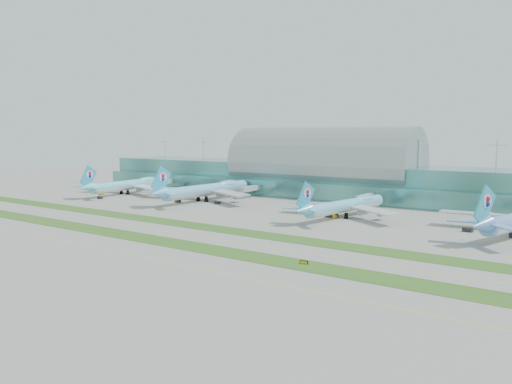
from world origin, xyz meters
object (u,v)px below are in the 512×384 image
Objects in this scene: taxiway_sign_east at (304,262)px; terminal at (323,173)px; airliner_a at (129,184)px; airliner_c at (346,205)px; airliner_b at (208,189)px.

terminal is at bearing 109.28° from taxiway_sign_east.
taxiway_sign_east is (74.33, -155.48, -13.66)m from terminal.
airliner_a is 1.08× the size of airliner_c.
airliner_c is (48.56, -69.69, -8.41)m from terminal.
airliner_a is 155.30m from airliner_c.
airliner_c reaches higher than taxiway_sign_east.
terminal is 4.62× the size of airliner_a.
terminal is 125.25m from airliner_a.
terminal is at bearing 58.15° from airliner_b.
taxiway_sign_east is at bearing -63.42° from airliner_c.
airliner_a is 202.36m from taxiway_sign_east.
terminal reaches higher than taxiway_sign_east.
terminal reaches higher than airliner_b.
airliner_c is 89.72m from taxiway_sign_east.
terminal is 172.87m from taxiway_sign_east.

